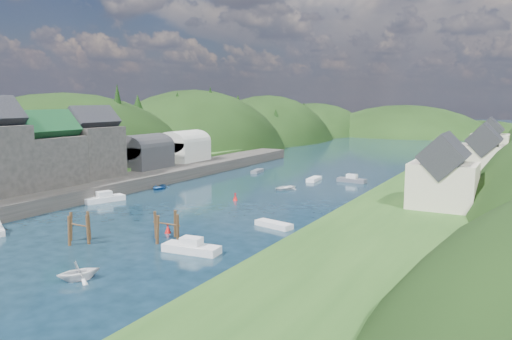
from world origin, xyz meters
The scene contains 15 objects.
ground centered at (0.00, 50.00, 0.00)m, with size 600.00×600.00×0.00m, color black.
hillside_left centered at (-45.00, 75.00, -8.03)m, with size 44.00×245.56×52.00m.
far_hills centered at (1.22, 174.01, -10.80)m, with size 103.00×68.00×44.00m.
hill_trees centered at (1.00, 64.67, 11.13)m, with size 91.54×148.33×12.33m.
quay_left centered at (-24.00, 20.00, 1.00)m, with size 12.00×110.00×2.00m, color #2D2B28.
terrace_left_grass centered at (-31.00, 20.00, 1.25)m, with size 12.00×110.00×2.50m, color #234719.
quayside_buildings centered at (-26.00, 6.39, 7.09)m, with size 8.00×35.84×12.90m.
boat_sheds centered at (-26.00, 39.00, 5.27)m, with size 7.00×21.00×7.50m.
terrace_right centered at (25.00, 40.00, 1.20)m, with size 16.00×120.00×2.40m, color #234719.
right_bank_cottages centered at (28.00, 48.33, 5.84)m, with size 9.00×59.24×8.41m.
piling_cluster_near centered at (-4.12, -1.50, 1.21)m, with size 2.98×2.81×3.56m.
piling_cluster_far centered at (3.16, 3.30, 1.19)m, with size 3.41×3.16×3.52m.
channel_buoy_near centered at (1.44, 5.62, 0.48)m, with size 0.70×0.70×1.10m.
channel_buoy_far centered at (-1.24, 24.11, 0.48)m, with size 0.70×0.70×1.10m.
moored_boats centered at (-5.56, 8.52, 0.61)m, with size 36.69×84.17×2.35m.
Camera 1 is at (35.19, -35.74, 14.40)m, focal length 35.00 mm.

